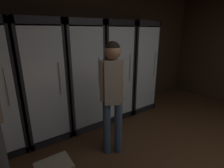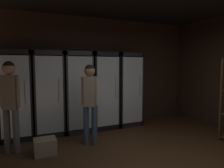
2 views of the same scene
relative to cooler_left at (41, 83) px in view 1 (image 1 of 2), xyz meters
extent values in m
cube|color=#382619|center=(1.40, 0.31, 0.47)|extent=(6.00, 0.06, 2.80)
cube|color=black|center=(-0.38, -0.04, 0.02)|extent=(0.04, 0.61, 1.90)
cube|color=black|center=(-0.68, -0.04, -0.88)|extent=(0.64, 0.61, 0.10)
cylinder|color=#B2B2B7|center=(-0.48, -0.36, 0.11)|extent=(0.02, 0.02, 0.50)
cube|color=silver|center=(-0.68, -0.04, -0.81)|extent=(0.54, 0.53, 0.02)
cylinder|color=brown|center=(-0.55, 0.01, -0.71)|extent=(0.06, 0.06, 0.20)
cylinder|color=brown|center=(-0.55, 0.01, -0.56)|extent=(0.02, 0.02, 0.10)
cylinder|color=#2D2D33|center=(-0.55, 0.01, -0.72)|extent=(0.07, 0.07, 0.07)
cylinder|color=#336B38|center=(-0.48, -0.03, -0.16)|extent=(0.07, 0.07, 0.18)
cylinder|color=#336B38|center=(-0.48, -0.03, -0.02)|extent=(0.03, 0.03, 0.10)
cylinder|color=white|center=(-0.48, -0.03, -0.17)|extent=(0.07, 0.07, 0.07)
cube|color=black|center=(0.00, 0.24, 0.02)|extent=(0.64, 0.04, 1.90)
cube|color=black|center=(-0.30, -0.04, 0.02)|extent=(0.04, 0.61, 1.90)
cube|color=black|center=(0.30, -0.04, 0.02)|extent=(0.04, 0.61, 1.90)
cube|color=black|center=(0.00, -0.04, 0.92)|extent=(0.64, 0.61, 0.10)
cube|color=black|center=(0.00, -0.04, -0.88)|extent=(0.64, 0.61, 0.10)
cube|color=white|center=(0.00, 0.21, 0.02)|extent=(0.56, 0.02, 1.66)
cube|color=silver|center=(0.00, -0.34, 0.02)|extent=(0.56, 0.02, 1.66)
cylinder|color=#B2B2B7|center=(0.19, -0.36, 0.11)|extent=(0.02, 0.02, 0.50)
cube|color=silver|center=(0.00, -0.04, -0.81)|extent=(0.54, 0.53, 0.02)
cylinder|color=gray|center=(-0.18, -0.09, -0.72)|extent=(0.07, 0.07, 0.18)
cylinder|color=gray|center=(-0.18, -0.09, -0.59)|extent=(0.02, 0.02, 0.06)
cylinder|color=#B2332D|center=(-0.18, -0.09, -0.71)|extent=(0.07, 0.07, 0.06)
cylinder|color=gray|center=(0.00, -0.08, -0.69)|extent=(0.06, 0.06, 0.23)
cylinder|color=gray|center=(0.00, -0.08, -0.53)|extent=(0.02, 0.02, 0.10)
cylinder|color=tan|center=(0.00, -0.08, -0.72)|extent=(0.07, 0.07, 0.06)
cylinder|color=#336B38|center=(0.19, -0.05, -0.71)|extent=(0.07, 0.07, 0.18)
cylinder|color=#336B38|center=(0.19, -0.05, -0.58)|extent=(0.03, 0.03, 0.09)
cylinder|color=tan|center=(0.19, -0.05, -0.71)|extent=(0.08, 0.08, 0.07)
cube|color=silver|center=(0.00, -0.04, -0.40)|extent=(0.54, 0.53, 0.02)
cylinder|color=black|center=(-0.19, -0.02, -0.29)|extent=(0.08, 0.08, 0.20)
cylinder|color=black|center=(-0.19, -0.02, -0.16)|extent=(0.03, 0.03, 0.07)
cylinder|color=tan|center=(-0.19, -0.02, -0.31)|extent=(0.08, 0.08, 0.06)
cylinder|color=brown|center=(0.00, -0.05, -0.30)|extent=(0.07, 0.07, 0.19)
cylinder|color=brown|center=(0.00, -0.05, -0.16)|extent=(0.02, 0.02, 0.08)
cylinder|color=#2D2D33|center=(0.00, -0.05, -0.29)|extent=(0.07, 0.07, 0.07)
cylinder|color=#194723|center=(0.17, -0.03, -0.28)|extent=(0.08, 0.08, 0.23)
cylinder|color=#194723|center=(0.17, -0.03, -0.11)|extent=(0.03, 0.03, 0.09)
cylinder|color=#B2332D|center=(0.17, -0.03, -0.30)|extent=(0.08, 0.08, 0.07)
cube|color=silver|center=(0.00, -0.04, 0.01)|extent=(0.54, 0.53, 0.02)
cylinder|color=black|center=(-0.18, -0.04, 0.11)|extent=(0.07, 0.07, 0.19)
cylinder|color=black|center=(-0.18, -0.04, 0.25)|extent=(0.02, 0.02, 0.09)
cylinder|color=#B2332D|center=(-0.18, -0.04, 0.10)|extent=(0.07, 0.07, 0.07)
cylinder|color=#336B38|center=(-0.01, -0.01, 0.12)|extent=(0.06, 0.06, 0.21)
cylinder|color=#336B38|center=(-0.01, -0.01, 0.27)|extent=(0.02, 0.02, 0.09)
cylinder|color=tan|center=(-0.01, -0.01, 0.12)|extent=(0.07, 0.07, 0.05)
cylinder|color=gray|center=(0.19, -0.04, 0.13)|extent=(0.06, 0.06, 0.22)
cylinder|color=gray|center=(0.19, -0.04, 0.27)|extent=(0.02, 0.02, 0.06)
cylinder|color=white|center=(0.19, -0.04, 0.12)|extent=(0.06, 0.06, 0.07)
cube|color=silver|center=(0.00, -0.04, 0.43)|extent=(0.54, 0.53, 0.02)
cylinder|color=#9EAD99|center=(-0.19, -0.08, 0.54)|extent=(0.06, 0.06, 0.21)
cylinder|color=#9EAD99|center=(-0.19, -0.08, 0.69)|extent=(0.02, 0.02, 0.09)
cylinder|color=tan|center=(-0.19, -0.08, 0.53)|extent=(0.07, 0.07, 0.08)
cylinder|color=#336B38|center=(-0.06, -0.08, 0.54)|extent=(0.06, 0.06, 0.22)
cylinder|color=#336B38|center=(-0.06, -0.08, 0.69)|extent=(0.02, 0.02, 0.08)
cylinder|color=#B2332D|center=(-0.06, -0.08, 0.51)|extent=(0.07, 0.07, 0.06)
cylinder|color=#9EAD99|center=(0.06, -0.02, 0.55)|extent=(0.07, 0.07, 0.23)
cylinder|color=#9EAD99|center=(0.06, -0.02, 0.72)|extent=(0.03, 0.03, 0.10)
cylinder|color=#B2332D|center=(0.06, -0.02, 0.53)|extent=(0.08, 0.08, 0.09)
cylinder|color=brown|center=(0.21, 0.01, 0.55)|extent=(0.06, 0.06, 0.23)
cylinder|color=brown|center=(0.21, 0.01, 0.70)|extent=(0.02, 0.02, 0.07)
cylinder|color=tan|center=(0.21, 0.01, 0.54)|extent=(0.06, 0.06, 0.07)
cube|color=#2B2B30|center=(0.67, 0.24, 0.02)|extent=(0.64, 0.04, 1.90)
cube|color=#2B2B30|center=(0.38, -0.04, 0.02)|extent=(0.04, 0.61, 1.90)
cube|color=#2B2B30|center=(0.97, -0.04, 0.02)|extent=(0.04, 0.61, 1.90)
cube|color=#2B2B30|center=(0.67, -0.04, 0.92)|extent=(0.64, 0.61, 0.10)
cube|color=#2B2B30|center=(0.67, -0.04, -0.88)|extent=(0.64, 0.61, 0.10)
cube|color=white|center=(0.67, 0.21, 0.02)|extent=(0.56, 0.02, 1.66)
cube|color=silver|center=(0.67, -0.34, 0.02)|extent=(0.56, 0.02, 1.66)
cylinder|color=#B2B2B7|center=(0.87, -0.36, 0.11)|extent=(0.02, 0.02, 0.50)
cube|color=silver|center=(0.67, -0.04, -0.81)|extent=(0.54, 0.53, 0.02)
cylinder|color=black|center=(0.54, -0.04, -0.72)|extent=(0.06, 0.06, 0.18)
cylinder|color=black|center=(0.54, -0.04, -0.58)|extent=(0.02, 0.02, 0.08)
cylinder|color=#B2332D|center=(0.54, -0.04, -0.72)|extent=(0.06, 0.06, 0.06)
cylinder|color=brown|center=(0.82, -0.04, -0.70)|extent=(0.07, 0.07, 0.22)
cylinder|color=brown|center=(0.82, -0.04, -0.55)|extent=(0.03, 0.03, 0.07)
cylinder|color=#2D2D33|center=(0.82, -0.04, -0.71)|extent=(0.08, 0.08, 0.07)
cube|color=silver|center=(0.67, -0.04, -0.40)|extent=(0.54, 0.53, 0.02)
cylinder|color=gray|center=(0.46, 0.01, -0.28)|extent=(0.08, 0.08, 0.23)
cylinder|color=gray|center=(0.46, 0.01, -0.12)|extent=(0.02, 0.02, 0.09)
cylinder|color=#B2332D|center=(0.46, 0.01, -0.28)|extent=(0.08, 0.08, 0.06)
cylinder|color=#194723|center=(0.60, -0.03, -0.28)|extent=(0.07, 0.07, 0.23)
cylinder|color=#194723|center=(0.60, -0.03, -0.13)|extent=(0.03, 0.03, 0.07)
cylinder|color=#2D2D33|center=(0.60, -0.03, -0.31)|extent=(0.08, 0.08, 0.07)
cylinder|color=#194723|center=(0.75, -0.04, -0.29)|extent=(0.06, 0.06, 0.20)
cylinder|color=#194723|center=(0.75, -0.04, -0.16)|extent=(0.02, 0.02, 0.06)
cylinder|color=white|center=(0.75, -0.04, -0.29)|extent=(0.07, 0.07, 0.05)
cylinder|color=#194723|center=(0.88, -0.07, -0.28)|extent=(0.07, 0.07, 0.23)
cylinder|color=#194723|center=(0.88, -0.07, -0.13)|extent=(0.02, 0.02, 0.06)
cylinder|color=tan|center=(0.88, -0.07, -0.29)|extent=(0.07, 0.07, 0.08)
cube|color=silver|center=(0.67, -0.04, 0.01)|extent=(0.54, 0.53, 0.02)
cylinder|color=brown|center=(0.53, 0.00, 0.12)|extent=(0.08, 0.08, 0.20)
cylinder|color=brown|center=(0.53, 0.00, 0.26)|extent=(0.03, 0.03, 0.09)
cylinder|color=white|center=(0.53, 0.00, 0.10)|extent=(0.08, 0.08, 0.06)
cylinder|color=#9EAD99|center=(0.82, -0.04, 0.11)|extent=(0.06, 0.06, 0.19)
cylinder|color=#9EAD99|center=(0.82, -0.04, 0.24)|extent=(0.02, 0.02, 0.06)
cylinder|color=#2D2D33|center=(0.82, -0.04, 0.10)|extent=(0.07, 0.07, 0.06)
cube|color=silver|center=(0.67, -0.04, 0.43)|extent=(0.54, 0.53, 0.02)
cylinder|color=#194723|center=(0.48, -0.01, 0.54)|extent=(0.08, 0.08, 0.21)
cylinder|color=#194723|center=(0.48, -0.01, 0.68)|extent=(0.03, 0.03, 0.08)
cylinder|color=beige|center=(0.48, -0.01, 0.54)|extent=(0.08, 0.08, 0.08)
cylinder|color=#194723|center=(0.60, -0.06, 0.54)|extent=(0.07, 0.07, 0.21)
cylinder|color=#194723|center=(0.60, -0.06, 0.68)|extent=(0.02, 0.02, 0.08)
cylinder|color=tan|center=(0.60, -0.06, 0.53)|extent=(0.07, 0.07, 0.07)
cylinder|color=brown|center=(0.75, -0.02, 0.53)|extent=(0.06, 0.06, 0.19)
cylinder|color=brown|center=(0.75, -0.02, 0.66)|extent=(0.02, 0.02, 0.07)
cylinder|color=#B2332D|center=(0.75, -0.02, 0.52)|extent=(0.06, 0.06, 0.06)
cylinder|color=gray|center=(0.87, -0.04, 0.53)|extent=(0.07, 0.07, 0.19)
cylinder|color=gray|center=(0.87, -0.04, 0.66)|extent=(0.02, 0.02, 0.08)
cylinder|color=#B2332D|center=(0.87, -0.04, 0.51)|extent=(0.07, 0.07, 0.07)
cube|color=black|center=(1.35, 0.24, 0.02)|extent=(0.64, 0.04, 1.90)
cube|color=black|center=(1.05, -0.04, 0.02)|extent=(0.04, 0.61, 1.90)
cube|color=black|center=(1.65, -0.04, 0.02)|extent=(0.04, 0.61, 1.90)
cube|color=black|center=(1.35, -0.04, 0.92)|extent=(0.64, 0.61, 0.10)
cube|color=black|center=(1.35, -0.04, -0.88)|extent=(0.64, 0.61, 0.10)
cube|color=white|center=(1.35, 0.21, 0.02)|extent=(0.56, 0.02, 1.66)
cube|color=silver|center=(1.35, -0.34, 0.02)|extent=(0.56, 0.02, 1.66)
cylinder|color=#B2B2B7|center=(1.54, -0.36, 0.11)|extent=(0.02, 0.02, 0.50)
cube|color=silver|center=(1.35, -0.04, -0.81)|extent=(0.54, 0.53, 0.02)
cylinder|color=black|center=(1.15, -0.03, -0.69)|extent=(0.08, 0.08, 0.23)
cylinder|color=black|center=(1.15, -0.03, -0.54)|extent=(0.02, 0.02, 0.07)
cylinder|color=tan|center=(1.15, -0.03, -0.70)|extent=(0.08, 0.08, 0.09)
cylinder|color=#336B38|center=(1.28, -0.03, -0.71)|extent=(0.07, 0.07, 0.19)
cylinder|color=#336B38|center=(1.28, -0.03, -0.58)|extent=(0.02, 0.02, 0.08)
cylinder|color=#2D2D33|center=(1.28, -0.03, -0.72)|extent=(0.07, 0.07, 0.05)
cylinder|color=#336B38|center=(1.41, -0.04, -0.70)|extent=(0.08, 0.08, 0.22)
cylinder|color=#336B38|center=(1.41, -0.04, -0.55)|extent=(0.03, 0.03, 0.06)
cylinder|color=tan|center=(1.41, -0.04, -0.71)|extent=(0.08, 0.08, 0.07)
cylinder|color=#9EAD99|center=(1.55, -0.08, -0.70)|extent=(0.08, 0.08, 0.21)
cylinder|color=#9EAD99|center=(1.55, -0.08, -0.55)|extent=(0.02, 0.02, 0.10)
cylinder|color=#B2332D|center=(1.55, -0.08, -0.73)|extent=(0.08, 0.08, 0.06)
cube|color=silver|center=(1.35, -0.04, -0.40)|extent=(0.54, 0.53, 0.02)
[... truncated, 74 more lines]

